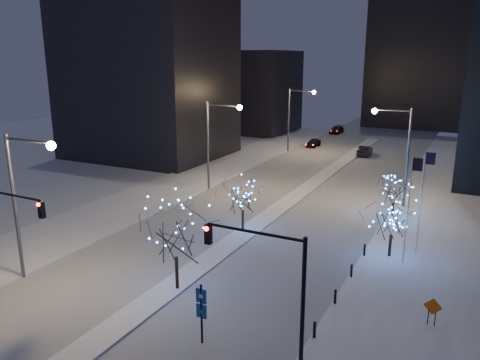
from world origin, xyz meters
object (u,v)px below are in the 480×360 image
Objects in this scene: traffic_signal_east at (272,276)px; car_near at (313,143)px; street_lamp_w_near at (23,189)px; wayfinding_sign at (201,308)px; car_far at (337,130)px; street_lamp_east at (399,144)px; holiday_tree_median_far at (243,196)px; holiday_tree_median_near at (175,231)px; traffic_signal_west at (5,225)px; street_lamp_w_mid at (216,134)px; street_lamp_w_far at (295,111)px; car_mid at (365,151)px; holiday_tree_plaza_near at (392,218)px; holiday_tree_plaza_far at (394,189)px; construction_sign at (433,309)px.

car_near is at bearing 106.29° from traffic_signal_east.
street_lamp_w_near is 14.65m from wayfinding_sign.
wayfinding_sign is (13.08, -72.77, 1.37)m from car_far.
holiday_tree_median_far is at bearing -128.68° from street_lamp_east.
street_lamp_east reaches higher than holiday_tree_median_near.
traffic_signal_west is 1.00× the size of traffic_signal_east.
holiday_tree_median_near is (9.44, -21.72, -2.38)m from street_lamp_w_mid.
street_lamp_w_far is at bearing -91.79° from car_far.
traffic_signal_west is 73.89m from car_far.
street_lamp_w_near is 2.02× the size of car_far.
car_mid is at bearing 108.91° from street_lamp_east.
street_lamp_east reaches higher than car_near.
car_mid is 53.48m from wayfinding_sign.
holiday_tree_plaza_near is 1.36× the size of wayfinding_sign.
traffic_signal_west is (0.50, -27.00, -1.74)m from street_lamp_w_mid.
car_mid is (9.42, -3.52, 0.07)m from car_near.
holiday_tree_plaza_far reaches higher than car_far.
traffic_signal_west is at bearing -125.42° from holiday_tree_plaza_far.
holiday_tree_plaza_far is (18.58, -47.14, 2.01)m from car_far.
traffic_signal_west reaches higher than car_near.
traffic_signal_east is at bearing 96.83° from car_mid.
street_lamp_w_far and street_lamp_east have the same top height.
traffic_signal_west is at bearing -176.71° from traffic_signal_east.
holiday_tree_median_near is 16.23m from holiday_tree_plaza_near.
car_near is 45.59m from holiday_tree_plaza_near.
street_lamp_w_mid reaches higher than car_far.
traffic_signal_east is 25.76m from holiday_tree_plaza_far.
holiday_tree_plaza_far is at bearing 86.52° from traffic_signal_east.
traffic_signal_east reaches higher than holiday_tree_median_near.
construction_sign is at bearing 105.89° from car_mid.
car_far is at bearing 89.72° from traffic_signal_west.
street_lamp_w_near is 2.39× the size of holiday_tree_plaza_far.
traffic_signal_west is 4.19× the size of construction_sign.
street_lamp_east is 5.99× the size of construction_sign.
construction_sign is (24.61, 6.08, -5.34)m from street_lamp_w_near.
car_near is 41.80m from holiday_tree_median_far.
street_lamp_w_mid is at bearing 90.00° from street_lamp_w_near.
car_near is at bearing 115.48° from holiday_tree_plaza_near.
holiday_tree_median_far is (7.58, -56.99, 2.45)m from car_far.
construction_sign is at bearing -75.70° from street_lamp_east.
street_lamp_w_mid reaches higher than holiday_tree_plaza_near.
car_near is at bearing 77.95° from street_lamp_w_far.
street_lamp_w_mid is 29.83m from wayfinding_sign.
street_lamp_w_near is 17.99m from traffic_signal_east.
wayfinding_sign is at bearing -99.94° from street_lamp_east.
street_lamp_w_near is 25.00m from street_lamp_w_mid.
construction_sign is (13.93, -46.28, 0.40)m from car_mid.
street_lamp_w_far is at bearing -100.12° from car_near.
holiday_tree_median_far is 1.09× the size of holiday_tree_plaza_far.
street_lamp_east is at bearing -55.57° from car_near.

